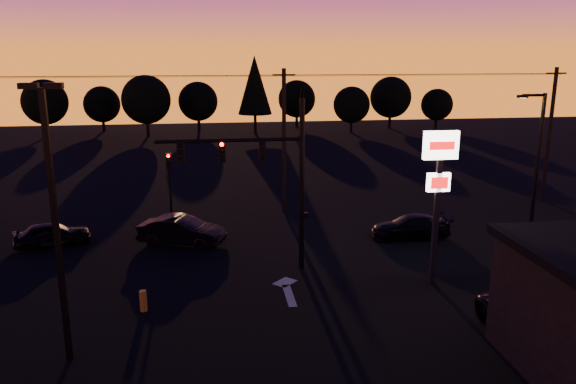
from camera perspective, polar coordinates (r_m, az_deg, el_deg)
name	(u,v)px	position (r m, az deg, el deg)	size (l,w,h in m)	color
ground	(281,307)	(23.16, -0.76, -11.57)	(120.00, 120.00, 0.00)	black
lane_arrow	(287,289)	(24.71, -0.08, -9.82)	(1.20, 3.10, 0.01)	beige
traffic_signal_mast	(267,167)	(25.33, -2.15, 2.51)	(6.79, 0.52, 8.58)	black
secondary_signal	(170,179)	(33.06, -11.94, 1.31)	(0.30, 0.31, 4.35)	black
parking_lot_light	(54,209)	(18.98, -22.68, -1.57)	(1.25, 0.30, 9.14)	black
pylon_sign	(439,175)	(24.71, 15.08, 1.67)	(1.50, 0.28, 6.80)	black
streetlight	(536,164)	(31.46, 23.87, 2.64)	(1.55, 0.35, 8.00)	black
utility_pole_1	(284,140)	(35.42, -0.41, 5.32)	(1.40, 0.26, 9.00)	black
utility_pole_2	(549,134)	(41.75, 25.02, 5.35)	(1.40, 0.26, 9.00)	black
power_wires	(284,75)	(35.02, -0.42, 11.76)	(36.00, 1.22, 0.07)	black
bollard	(143,301)	(23.35, -14.49, -10.66)	(0.29, 0.29, 0.86)	#BD901E
tree_0	(45,102)	(73.56, -23.47, 8.38)	(5.36, 5.36, 6.74)	black
tree_1	(102,104)	(75.20, -18.38, 8.45)	(4.54, 4.54, 5.71)	black
tree_2	(146,100)	(69.33, -14.22, 9.08)	(5.77, 5.78, 7.26)	black
tree_3	(198,101)	(72.98, -9.13, 9.08)	(4.95, 4.95, 6.22)	black
tree_4	(255,85)	(70.04, -3.40, 10.81)	(4.18, 4.18, 9.50)	black
tree_5	(297,99)	(75.85, 0.90, 9.44)	(4.95, 4.95, 6.22)	black
tree_6	(352,105)	(71.21, 6.48, 8.79)	(4.54, 4.54, 5.71)	black
tree_7	(391,97)	(75.71, 10.39, 9.44)	(5.36, 5.36, 6.74)	black
tree_8	(437,105)	(76.94, 14.89, 8.57)	(4.12, 4.12, 5.19)	black
car_left	(52,234)	(32.17, -22.82, -3.96)	(1.54, 3.83, 1.31)	black
car_mid	(182,231)	(30.39, -10.74, -3.90)	(1.60, 4.58, 1.51)	black
car_right	(411,227)	(31.67, 12.34, -3.47)	(1.76, 4.33, 1.26)	black
suv_parked	(529,321)	(22.44, 23.27, -11.97)	(2.02, 4.38, 1.22)	black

